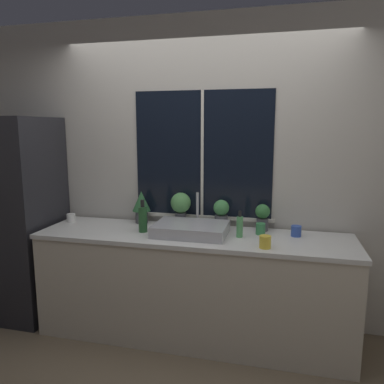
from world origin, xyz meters
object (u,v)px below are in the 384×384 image
refrigerator (18,218)px  potted_plant_far_left (141,205)px  bottle_tall (143,219)px  mug_yellow (265,242)px  mug_blue (296,231)px  potted_plant_center_right (221,213)px  mug_white (71,218)px  sink (191,229)px  soap_bottle (240,226)px  potted_plant_far_right (262,216)px  potted_plant_center_left (181,205)px  mug_green (260,229)px

refrigerator → potted_plant_far_left: size_ratio=6.28×
bottle_tall → mug_yellow: 1.03m
mug_blue → bottle_tall: bearing=-172.2°
potted_plant_center_right → mug_white: size_ratio=3.21×
potted_plant_far_left → bottle_tall: (0.12, -0.28, -0.06)m
sink → soap_bottle: 0.40m
refrigerator → potted_plant_far_left: bearing=11.6°
refrigerator → mug_blue: size_ratio=21.25×
potted_plant_center_right → mug_blue: bearing=-10.1°
potted_plant_far_right → bottle_tall: (-0.96, -0.28, -0.01)m
mug_yellow → soap_bottle: bearing=132.6°
potted_plant_center_left → potted_plant_center_right: potted_plant_center_left is taller
potted_plant_center_left → bottle_tall: (-0.25, -0.28, -0.07)m
potted_plant_center_right → refrigerator: bearing=-172.9°
potted_plant_far_left → potted_plant_center_left: size_ratio=0.99×
potted_plant_far_left → potted_plant_center_right: size_ratio=1.19×
refrigerator → mug_green: bearing=2.8°
sink → mug_blue: 0.84m
sink → potted_plant_center_right: size_ratio=2.37×
potted_plant_far_left → potted_plant_center_left: bearing=-0.0°
potted_plant_far_right → soap_bottle: bearing=-124.2°
mug_green → mug_yellow: (0.05, -0.35, -0.00)m
soap_bottle → mug_green: soap_bottle is taller
potted_plant_far_left → mug_white: potted_plant_far_left is taller
potted_plant_center_left → mug_yellow: bearing=-31.7°
potted_plant_center_left → soap_bottle: bearing=-23.6°
bottle_tall → mug_white: 0.79m
potted_plant_far_left → mug_blue: bearing=-4.7°
potted_plant_center_right → potted_plant_center_left: bearing=-180.0°
potted_plant_center_left → mug_blue: bearing=-6.4°
potted_plant_far_right → mug_yellow: bearing=-84.1°
potted_plant_center_right → soap_bottle: potted_plant_center_right is taller
refrigerator → mug_yellow: bearing=-6.0°
bottle_tall → mug_blue: (1.24, 0.17, -0.07)m
refrigerator → soap_bottle: size_ratio=8.61×
potted_plant_far_left → mug_white: size_ratio=3.80×
soap_bottle → mug_white: 1.57m
mug_yellow → mug_white: bearing=168.9°
sink → soap_bottle: bearing=2.5°
bottle_tall → potted_plant_far_right: bearing=16.2°
potted_plant_center_left → mug_yellow: (0.76, -0.47, -0.13)m
sink → soap_bottle: (0.39, 0.02, 0.04)m
potted_plant_center_right → potted_plant_far_left: bearing=180.0°
potted_plant_center_left → mug_green: (0.71, -0.12, -0.13)m
refrigerator → mug_yellow: refrigerator is taller
potted_plant_far_left → potted_plant_far_right: (1.08, 0.00, -0.04)m
mug_blue → mug_yellow: (-0.23, -0.36, 0.00)m
potted_plant_far_right → refrigerator: bearing=-174.0°
potted_plant_far_left → soap_bottle: 0.96m
refrigerator → potted_plant_far_right: bearing=6.0°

